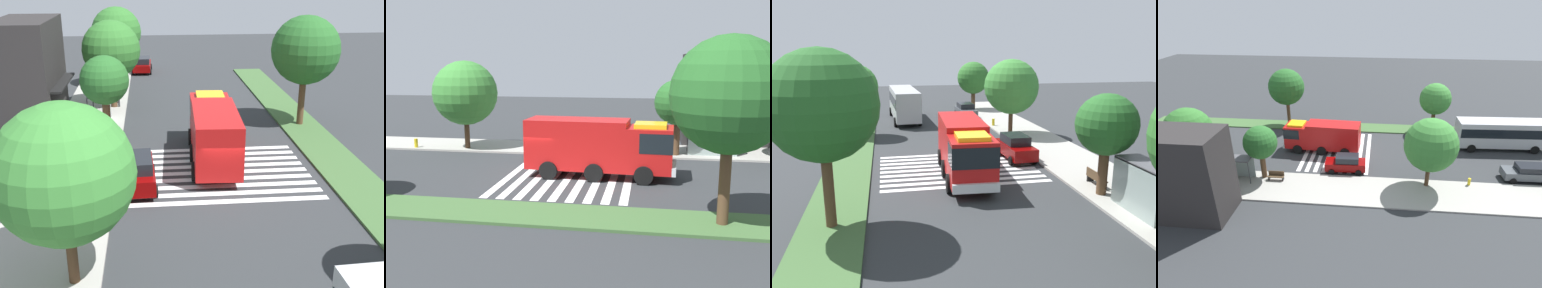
% 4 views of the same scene
% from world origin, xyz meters
% --- Properties ---
extents(ground_plane, '(120.00, 120.00, 0.00)m').
position_xyz_m(ground_plane, '(0.00, 0.00, 0.00)').
color(ground_plane, '#2D3033').
extents(sidewalk, '(60.00, 4.99, 0.14)m').
position_xyz_m(sidewalk, '(0.00, 8.26, 0.07)').
color(sidewalk, '#9E9B93').
rests_on(sidewalk, ground_plane).
extents(median_strip, '(60.00, 3.00, 0.14)m').
position_xyz_m(median_strip, '(0.00, -7.26, 0.07)').
color(median_strip, '#3D6033').
rests_on(median_strip, ground_plane).
extents(crosswalk, '(7.65, 10.38, 0.01)m').
position_xyz_m(crosswalk, '(2.12, 0.00, 0.01)').
color(crosswalk, silver).
rests_on(crosswalk, ground_plane).
extents(fire_truck, '(9.05, 3.17, 3.51)m').
position_xyz_m(fire_truck, '(4.11, 0.05, 1.98)').
color(fire_truck, '#B71414').
rests_on(fire_truck, ground_plane).
extents(parked_car_west, '(4.72, 2.10, 1.69)m').
position_xyz_m(parked_car_west, '(-17.64, 4.56, 0.87)').
color(parked_car_west, '#474C51').
rests_on(parked_car_west, ground_plane).
extents(parked_car_mid, '(4.29, 2.13, 1.80)m').
position_xyz_m(parked_car_mid, '(0.66, 4.56, 0.92)').
color(parked_car_mid, '#720505').
rests_on(parked_car_mid, ground_plane).
extents(transit_bus, '(10.54, 3.23, 3.55)m').
position_xyz_m(transit_bus, '(-17.20, -2.59, 2.10)').
color(transit_bus, '#B2B2B7').
rests_on(transit_bus, ground_plane).
extents(bus_stop_shelter, '(3.50, 1.40, 2.46)m').
position_xyz_m(bus_stop_shelter, '(11.42, 7.18, 1.89)').
color(bus_stop_shelter, '#4C4C51').
rests_on(bus_stop_shelter, sidewalk).
extents(bench_near_shelter, '(1.60, 0.50, 0.90)m').
position_xyz_m(bench_near_shelter, '(7.42, 7.19, 0.59)').
color(bench_near_shelter, '#4C3823').
rests_on(bench_near_shelter, sidewalk).
extents(sidewalk_tree_far_west, '(4.15, 4.15, 6.13)m').
position_xyz_m(sidewalk_tree_far_west, '(-23.50, 6.76, 4.17)').
color(sidewalk_tree_far_west, '#513823').
rests_on(sidewalk_tree_far_west, sidewalk).
extents(sidewalk_tree_west, '(5.01, 5.01, 6.87)m').
position_xyz_m(sidewalk_tree_west, '(-7.46, 6.76, 4.50)').
color(sidewalk_tree_west, '#47301E').
rests_on(sidewalk_tree_west, sidewalk).
extents(sidewalk_tree_center, '(3.30, 3.30, 5.53)m').
position_xyz_m(sidewalk_tree_center, '(8.77, 6.76, 3.96)').
color(sidewalk_tree_center, '#513823').
rests_on(sidewalk_tree_center, sidewalk).
extents(median_tree_far_west, '(4.12, 4.12, 6.45)m').
position_xyz_m(median_tree_far_west, '(-9.85, -7.26, 4.49)').
color(median_tree_far_west, '#47301E').
rests_on(median_tree_far_west, median_strip).
extents(median_tree_west, '(4.85, 4.85, 7.87)m').
position_xyz_m(median_tree_west, '(10.05, -7.26, 5.56)').
color(median_tree_west, '#513823').
rests_on(median_tree_west, median_strip).
extents(fire_hydrant, '(0.28, 0.28, 0.70)m').
position_xyz_m(fire_hydrant, '(-11.62, 6.26, 0.49)').
color(fire_hydrant, gold).
rests_on(fire_hydrant, sidewalk).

